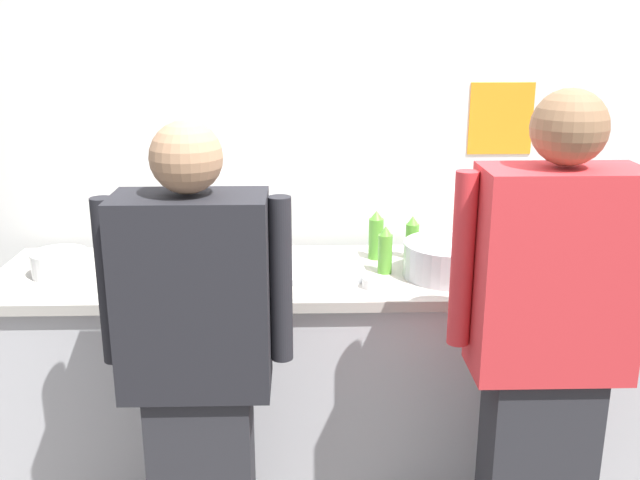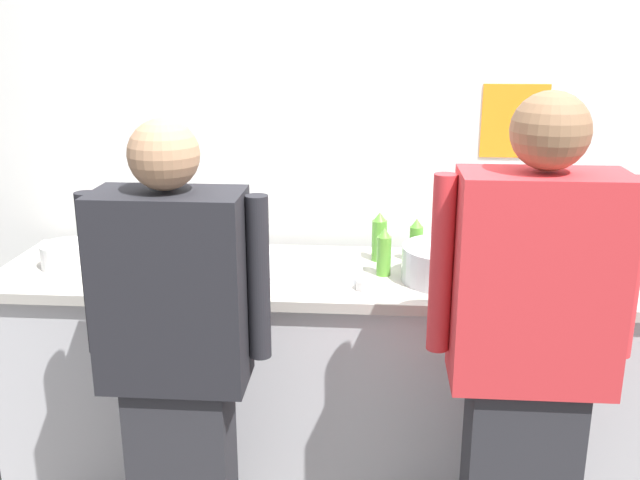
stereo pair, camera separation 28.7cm
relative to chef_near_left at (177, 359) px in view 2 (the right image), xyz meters
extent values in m
cube|color=silver|center=(0.53, 1.14, 0.61)|extent=(4.46, 0.10, 2.93)
cube|color=orange|center=(1.20, 1.09, 0.62)|extent=(0.28, 0.01, 0.31)
cube|color=silver|center=(0.53, 0.67, -0.41)|extent=(2.79, 0.63, 0.89)
cube|color=#B7B2A8|center=(0.53, 0.67, 0.05)|extent=(2.85, 0.68, 0.04)
cube|color=#232328|center=(0.00, 0.00, 0.24)|extent=(0.46, 0.24, 0.62)
cylinder|color=#232328|center=(-0.26, 0.04, 0.27)|extent=(0.07, 0.07, 0.53)
cylinder|color=#232328|center=(0.26, 0.04, 0.27)|extent=(0.07, 0.07, 0.53)
sphere|color=tan|center=(0.00, 0.00, 0.66)|extent=(0.21, 0.21, 0.21)
cube|color=red|center=(1.09, 0.00, 0.29)|extent=(0.48, 0.24, 0.65)
cylinder|color=red|center=(0.82, 0.04, 0.33)|extent=(0.07, 0.07, 0.55)
cylinder|color=red|center=(1.37, 0.04, 0.33)|extent=(0.07, 0.07, 0.55)
sphere|color=#8C6647|center=(1.09, 0.00, 0.74)|extent=(0.22, 0.22, 0.22)
cylinder|color=white|center=(-0.62, 0.66, 0.08)|extent=(0.22, 0.22, 0.01)
cylinder|color=white|center=(-0.62, 0.66, 0.09)|extent=(0.22, 0.22, 0.01)
cylinder|color=white|center=(-0.62, 0.66, 0.10)|extent=(0.22, 0.22, 0.01)
cylinder|color=white|center=(-0.62, 0.66, 0.11)|extent=(0.22, 0.22, 0.01)
cylinder|color=white|center=(-0.62, 0.66, 0.13)|extent=(0.22, 0.22, 0.01)
cylinder|color=white|center=(-0.62, 0.66, 0.14)|extent=(0.22, 0.22, 0.01)
cylinder|color=white|center=(-0.62, 0.66, 0.15)|extent=(0.22, 0.22, 0.01)
cylinder|color=white|center=(-0.62, 0.66, 0.16)|extent=(0.22, 0.22, 0.01)
cylinder|color=#B7BABF|center=(0.91, 0.61, 0.14)|extent=(0.37, 0.37, 0.13)
cube|color=#B7BABF|center=(0.32, 0.68, 0.08)|extent=(0.52, 0.36, 0.02)
cylinder|color=#56A333|center=(0.66, 0.65, 0.15)|extent=(0.06, 0.06, 0.16)
cone|color=#56A333|center=(0.66, 0.65, 0.25)|extent=(0.05, 0.05, 0.04)
cylinder|color=#56A333|center=(0.64, 0.83, 0.16)|extent=(0.06, 0.06, 0.17)
cone|color=#56A333|center=(0.64, 0.83, 0.26)|extent=(0.05, 0.05, 0.04)
cylinder|color=#56A333|center=(0.79, 0.83, 0.15)|extent=(0.06, 0.06, 0.15)
cone|color=#56A333|center=(0.79, 0.83, 0.24)|extent=(0.05, 0.05, 0.04)
cylinder|color=white|center=(0.60, 0.48, 0.09)|extent=(0.09, 0.09, 0.04)
cylinder|color=orange|center=(0.60, 0.48, 0.11)|extent=(0.07, 0.07, 0.01)
cylinder|color=white|center=(-0.41, 0.85, 0.09)|extent=(0.10, 0.10, 0.04)
cylinder|color=#5B932D|center=(-0.41, 0.85, 0.11)|extent=(0.09, 0.09, 0.01)
cylinder|color=white|center=(-0.37, 0.66, 0.10)|extent=(0.09, 0.09, 0.05)
cylinder|color=#5B932D|center=(-0.37, 0.66, 0.12)|extent=(0.08, 0.08, 0.01)
cylinder|color=white|center=(1.35, 0.67, 0.12)|extent=(0.09, 0.09, 0.09)
camera|label=1|loc=(0.33, -2.04, 1.02)|focal=40.32mm
camera|label=2|loc=(0.61, -2.03, 1.02)|focal=40.32mm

